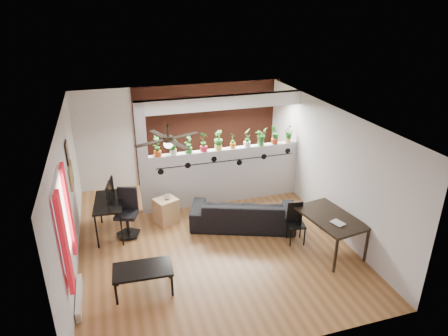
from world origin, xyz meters
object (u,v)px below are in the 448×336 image
at_px(potted_plant_3, 204,141).
at_px(potted_plant_5, 233,140).
at_px(potted_plant_7, 261,136).
at_px(dining_table, 330,220).
at_px(potted_plant_9, 288,134).
at_px(potted_plant_1, 173,145).
at_px(computer_desk, 109,204).
at_px(ceiling_fan, 168,141).
at_px(cube_shelf, 166,210).
at_px(office_chair, 128,216).
at_px(sofa, 243,213).
at_px(potted_plant_2, 188,143).
at_px(potted_plant_8, 275,134).
at_px(potted_plant_6, 247,137).
at_px(potted_plant_0, 157,145).
at_px(coffee_table, 143,271).
at_px(folding_chair, 296,219).
at_px(potted_plant_4, 218,140).
at_px(cup, 168,197).

distance_m(potted_plant_3, potted_plant_5, 0.70).
relative_size(potted_plant_7, dining_table, 0.29).
xyz_separation_m(potted_plant_5, potted_plant_9, (1.40, 0.00, 0.01)).
height_order(potted_plant_1, potted_plant_9, potted_plant_1).
relative_size(potted_plant_7, computer_desk, 0.39).
bearing_deg(potted_plant_9, computer_desk, -170.33).
relative_size(ceiling_fan, cube_shelf, 2.16).
bearing_deg(office_chair, sofa, -8.66).
height_order(potted_plant_2, potted_plant_8, potted_plant_2).
distance_m(potted_plant_1, potted_plant_3, 0.70).
xyz_separation_m(computer_desk, office_chair, (0.35, -0.13, -0.25)).
height_order(potted_plant_9, sofa, potted_plant_9).
bearing_deg(potted_plant_6, sofa, -112.58).
bearing_deg(cube_shelf, potted_plant_9, -13.53).
distance_m(potted_plant_0, potted_plant_2, 0.70).
distance_m(potted_plant_0, potted_plant_1, 0.35).
height_order(potted_plant_7, dining_table, potted_plant_7).
height_order(potted_plant_0, dining_table, potted_plant_0).
height_order(potted_plant_1, potted_plant_2, potted_plant_2).
relative_size(ceiling_fan, potted_plant_7, 2.78).
distance_m(ceiling_fan, potted_plant_7, 3.15).
bearing_deg(potted_plant_9, potted_plant_0, 180.00).
bearing_deg(office_chair, potted_plant_5, 18.70).
xyz_separation_m(potted_plant_7, dining_table, (0.44, -2.55, -0.92)).
relative_size(potted_plant_1, sofa, 0.20).
bearing_deg(coffee_table, potted_plant_8, 37.92).
xyz_separation_m(potted_plant_5, cube_shelf, (-1.72, -0.58, -1.27)).
bearing_deg(potted_plant_5, potted_plant_8, 0.00).
bearing_deg(potted_plant_0, potted_plant_1, -0.00).
height_order(potted_plant_3, potted_plant_5, potted_plant_3).
height_order(ceiling_fan, potted_plant_8, ceiling_fan).
relative_size(potted_plant_3, dining_table, 0.32).
xyz_separation_m(potted_plant_6, potted_plant_8, (0.70, 0.00, -0.00)).
bearing_deg(dining_table, folding_chair, 135.75).
height_order(potted_plant_0, potted_plant_4, potted_plant_0).
distance_m(ceiling_fan, cup, 2.11).
bearing_deg(cup, sofa, -23.56).
bearing_deg(potted_plant_7, cup, -166.39).
height_order(potted_plant_2, potted_plant_6, same).
relative_size(potted_plant_8, cube_shelf, 0.80).
distance_m(potted_plant_0, sofa, 2.39).
xyz_separation_m(sofa, coffee_table, (-2.30, -1.51, 0.10)).
distance_m(sofa, cube_shelf, 1.70).
bearing_deg(sofa, potted_plant_7, -104.57).
distance_m(ceiling_fan, dining_table, 3.44).
height_order(cube_shelf, coffee_table, cube_shelf).
relative_size(potted_plant_4, potted_plant_9, 1.18).
bearing_deg(potted_plant_6, cup, -164.14).
bearing_deg(sofa, potted_plant_3, -45.94).
bearing_deg(coffee_table, potted_plant_1, 68.86).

